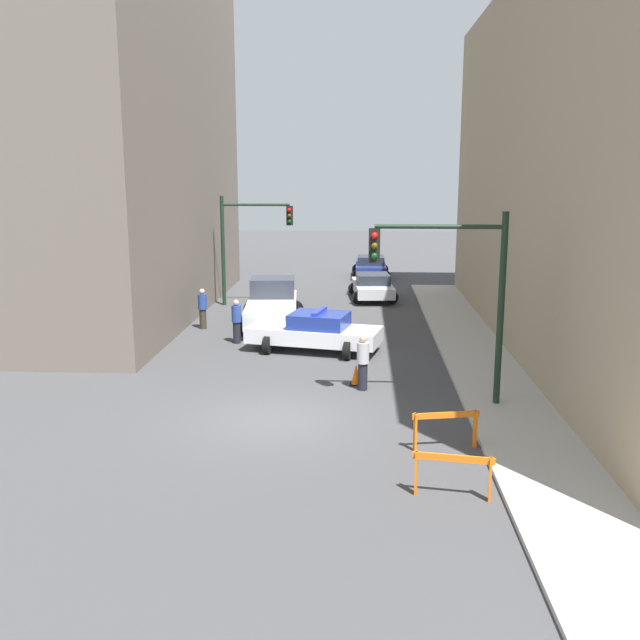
{
  "coord_description": "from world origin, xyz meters",
  "views": [
    {
      "loc": [
        2.13,
        -17.56,
        6.35
      ],
      "look_at": [
        0.79,
        6.01,
        1.4
      ],
      "focal_mm": 40.0,
      "sensor_mm": 36.0,
      "label": 1
    }
  ],
  "objects_px": {
    "traffic_light_far": "(246,235)",
    "parked_car_near": "(373,286)",
    "police_car": "(315,331)",
    "traffic_light_near": "(458,279)",
    "parked_car_mid": "(371,266)",
    "pedestrian_sidewalk": "(363,362)",
    "pedestrian_corner": "(203,308)",
    "white_truck": "(272,304)",
    "barrier_front": "(453,468)",
    "barrier_mid": "(446,424)",
    "traffic_cone": "(356,375)",
    "pedestrian_crossing": "(237,321)"
  },
  "relations": [
    {
      "from": "traffic_light_far",
      "to": "pedestrian_sidewalk",
      "type": "relative_size",
      "value": 3.13
    },
    {
      "from": "police_car",
      "to": "traffic_cone",
      "type": "bearing_deg",
      "value": -146.97
    },
    {
      "from": "pedestrian_sidewalk",
      "to": "barrier_mid",
      "type": "bearing_deg",
      "value": 77.08
    },
    {
      "from": "white_truck",
      "to": "traffic_cone",
      "type": "distance_m",
      "value": 9.04
    },
    {
      "from": "white_truck",
      "to": "pedestrian_corner",
      "type": "relative_size",
      "value": 3.34
    },
    {
      "from": "parked_car_near",
      "to": "pedestrian_sidewalk",
      "type": "bearing_deg",
      "value": -96.78
    },
    {
      "from": "white_truck",
      "to": "pedestrian_crossing",
      "type": "relative_size",
      "value": 3.34
    },
    {
      "from": "white_truck",
      "to": "barrier_mid",
      "type": "bearing_deg",
      "value": -71.49
    },
    {
      "from": "pedestrian_sidewalk",
      "to": "traffic_cone",
      "type": "bearing_deg",
      "value": -103.75
    },
    {
      "from": "traffic_light_near",
      "to": "parked_car_mid",
      "type": "distance_m",
      "value": 24.51
    },
    {
      "from": "police_car",
      "to": "parked_car_mid",
      "type": "distance_m",
      "value": 18.5
    },
    {
      "from": "traffic_light_near",
      "to": "pedestrian_corner",
      "type": "relative_size",
      "value": 3.13
    },
    {
      "from": "traffic_light_far",
      "to": "parked_car_near",
      "type": "height_order",
      "value": "traffic_light_far"
    },
    {
      "from": "parked_car_mid",
      "to": "traffic_light_near",
      "type": "bearing_deg",
      "value": -85.67
    },
    {
      "from": "traffic_cone",
      "to": "white_truck",
      "type": "bearing_deg",
      "value": 113.28
    },
    {
      "from": "traffic_light_near",
      "to": "barrier_mid",
      "type": "distance_m",
      "value": 4.32
    },
    {
      "from": "traffic_light_far",
      "to": "pedestrian_sidewalk",
      "type": "height_order",
      "value": "traffic_light_far"
    },
    {
      "from": "parked_car_near",
      "to": "parked_car_mid",
      "type": "height_order",
      "value": "same"
    },
    {
      "from": "police_car",
      "to": "pedestrian_corner",
      "type": "xyz_separation_m",
      "value": [
        -4.84,
        3.43,
        0.14
      ]
    },
    {
      "from": "pedestrian_crossing",
      "to": "police_car",
      "type": "bearing_deg",
      "value": -102.96
    },
    {
      "from": "traffic_light_near",
      "to": "police_car",
      "type": "height_order",
      "value": "traffic_light_near"
    },
    {
      "from": "parked_car_mid",
      "to": "barrier_mid",
      "type": "height_order",
      "value": "parked_car_mid"
    },
    {
      "from": "barrier_front",
      "to": "police_car",
      "type": "bearing_deg",
      "value": 106.61
    },
    {
      "from": "traffic_cone",
      "to": "traffic_light_far",
      "type": "bearing_deg",
      "value": 112.7
    },
    {
      "from": "pedestrian_corner",
      "to": "barrier_front",
      "type": "bearing_deg",
      "value": -169.63
    },
    {
      "from": "traffic_light_near",
      "to": "pedestrian_crossing",
      "type": "relative_size",
      "value": 3.13
    },
    {
      "from": "pedestrian_sidewalk",
      "to": "barrier_front",
      "type": "relative_size",
      "value": 1.05
    },
    {
      "from": "barrier_mid",
      "to": "traffic_cone",
      "type": "xyz_separation_m",
      "value": [
        -2.11,
        4.98,
        -0.3
      ]
    },
    {
      "from": "pedestrian_crossing",
      "to": "barrier_front",
      "type": "distance_m",
      "value": 14.16
    },
    {
      "from": "traffic_light_far",
      "to": "barrier_front",
      "type": "xyz_separation_m",
      "value": [
        7.31,
        -20.28,
        -2.78
      ]
    },
    {
      "from": "barrier_front",
      "to": "barrier_mid",
      "type": "xyz_separation_m",
      "value": [
        0.14,
        2.53,
        0.0
      ]
    },
    {
      "from": "barrier_mid",
      "to": "police_car",
      "type": "bearing_deg",
      "value": 111.69
    },
    {
      "from": "barrier_front",
      "to": "traffic_light_far",
      "type": "bearing_deg",
      "value": 109.81
    },
    {
      "from": "police_car",
      "to": "pedestrian_sidewalk",
      "type": "height_order",
      "value": "pedestrian_sidewalk"
    },
    {
      "from": "police_car",
      "to": "pedestrian_sidewalk",
      "type": "xyz_separation_m",
      "value": [
        1.69,
        -4.55,
        0.14
      ]
    },
    {
      "from": "white_truck",
      "to": "pedestrian_sidewalk",
      "type": "xyz_separation_m",
      "value": [
        3.77,
        -8.78,
        -0.04
      ]
    },
    {
      "from": "pedestrian_corner",
      "to": "pedestrian_sidewalk",
      "type": "xyz_separation_m",
      "value": [
        6.52,
        -7.98,
        0.0
      ]
    },
    {
      "from": "traffic_light_near",
      "to": "barrier_mid",
      "type": "bearing_deg",
      "value": -100.49
    },
    {
      "from": "pedestrian_corner",
      "to": "barrier_front",
      "type": "distance_m",
      "value": 17.13
    },
    {
      "from": "white_truck",
      "to": "pedestrian_corner",
      "type": "xyz_separation_m",
      "value": [
        -2.76,
        -0.79,
        -0.04
      ]
    },
    {
      "from": "pedestrian_corner",
      "to": "traffic_light_near",
      "type": "bearing_deg",
      "value": -154.56
    },
    {
      "from": "white_truck",
      "to": "barrier_front",
      "type": "distance_m",
      "value": 16.73
    },
    {
      "from": "traffic_light_near",
      "to": "police_car",
      "type": "distance_m",
      "value": 7.75
    },
    {
      "from": "police_car",
      "to": "parked_car_near",
      "type": "xyz_separation_m",
      "value": [
        2.21,
        10.72,
        -0.05
      ]
    },
    {
      "from": "pedestrian_corner",
      "to": "white_truck",
      "type": "bearing_deg",
      "value": -92.52
    },
    {
      "from": "traffic_light_far",
      "to": "police_car",
      "type": "xyz_separation_m",
      "value": [
        3.86,
        -8.72,
        -2.67
      ]
    },
    {
      "from": "police_car",
      "to": "parked_car_near",
      "type": "height_order",
      "value": "police_car"
    },
    {
      "from": "police_car",
      "to": "barrier_mid",
      "type": "distance_m",
      "value": 9.72
    },
    {
      "from": "white_truck",
      "to": "parked_car_near",
      "type": "bearing_deg",
      "value": 51.9
    },
    {
      "from": "pedestrian_corner",
      "to": "traffic_cone",
      "type": "distance_m",
      "value": 9.82
    }
  ]
}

